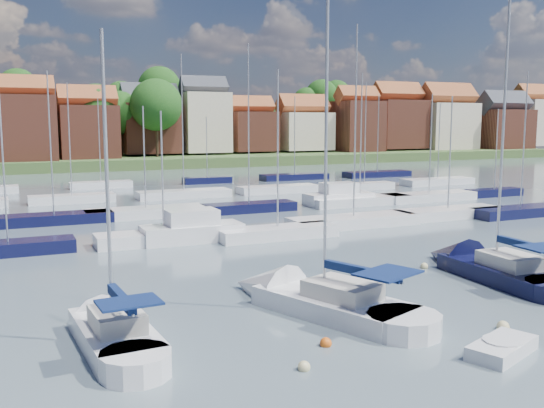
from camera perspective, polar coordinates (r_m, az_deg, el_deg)
name	(u,v)px	position (r m, az deg, el deg)	size (l,w,h in m)	color
ground	(186,202)	(63.20, -8.05, 0.15)	(260.00, 260.00, 0.00)	#43505C
sailboat_left	(110,331)	(24.54, -15.00, -11.46)	(2.99, 9.28, 12.56)	white
sailboat_centre	(310,300)	(27.67, 3.57, -9.01)	(6.89, 11.64, 15.40)	white
sailboat_navy	(485,268)	(35.29, 19.41, -5.74)	(3.41, 11.39, 15.65)	black
tender	(502,348)	(23.87, 20.83, -12.56)	(3.36, 2.43, 0.66)	white
buoy_b	(304,370)	(21.28, 3.02, -15.33)	(0.44, 0.44, 0.44)	beige
buoy_c	(326,346)	(23.38, 5.08, -13.16)	(0.45, 0.45, 0.45)	#D85914
buoy_d	(503,329)	(26.69, 20.90, -10.96)	(0.51, 0.51, 0.51)	beige
buoy_e	(424,268)	(35.90, 14.13, -5.88)	(0.44, 0.44, 0.44)	beige
marina_field	(219,203)	(59.12, -4.99, 0.09)	(79.62, 41.41, 15.93)	white
far_shore_town	(89,136)	(154.20, -16.84, 6.11)	(212.46, 90.00, 22.27)	#475B2D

